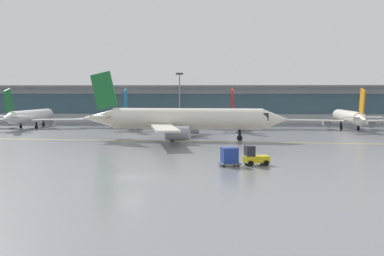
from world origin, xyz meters
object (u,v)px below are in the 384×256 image
at_px(gate_airplane_1, 31,116).
at_px(cargo_dolly_lead, 229,156).
at_px(taxiing_regional_jet, 184,119).
at_px(apron_light_mast_1, 180,96).
at_px(baggage_tug, 254,157).
at_px(gate_airplane_3, 235,117).
at_px(gate_airplane_2, 131,116).
at_px(gate_airplane_4, 349,117).

distance_m(gate_airplane_1, cargo_dolly_lead, 69.36).
bearing_deg(cargo_dolly_lead, taxiing_regional_jet, 88.95).
xyz_separation_m(gate_airplane_1, taxiing_regional_jet, (35.55, -26.64, 0.80)).
bearing_deg(apron_light_mast_1, gate_airplane_1, -152.35).
bearing_deg(cargo_dolly_lead, baggage_tug, -0.00).
bearing_deg(gate_airplane_3, cargo_dolly_lead, -177.38).
distance_m(gate_airplane_2, baggage_tug, 61.57).
xyz_separation_m(gate_airplane_3, cargo_dolly_lead, (-2.52, -55.29, -1.52)).
bearing_deg(gate_airplane_4, baggage_tug, 157.15).
relative_size(cargo_dolly_lead, apron_light_mast_1, 0.19).
distance_m(gate_airplane_3, baggage_tug, 54.64).
relative_size(gate_airplane_2, gate_airplane_4, 1.00).
relative_size(gate_airplane_4, apron_light_mast_1, 2.04).
distance_m(gate_airplane_3, apron_light_mast_1, 21.42).
relative_size(taxiing_regional_jet, cargo_dolly_lead, 14.00).
height_order(baggage_tug, apron_light_mast_1, apron_light_mast_1).
bearing_deg(baggage_tug, gate_airplane_4, 51.93).
distance_m(gate_airplane_4, taxiing_regional_jet, 41.87).
relative_size(gate_airplane_1, taxiing_regional_jet, 0.76).
distance_m(cargo_dolly_lead, apron_light_mast_1, 72.54).
relative_size(baggage_tug, cargo_dolly_lead, 1.18).
bearing_deg(apron_light_mast_1, gate_airplane_2, -125.12).
relative_size(gate_airplane_4, cargo_dolly_lead, 10.66).
bearing_deg(gate_airplane_3, baggage_tug, -174.65).
height_order(gate_airplane_4, apron_light_mast_1, apron_light_mast_1).
bearing_deg(gate_airplane_4, cargo_dolly_lead, 155.11).
relative_size(gate_airplane_2, gate_airplane_3, 1.00).
bearing_deg(gate_airplane_3, apron_light_mast_1, 44.57).
distance_m(gate_airplane_2, apron_light_mast_1, 17.40).
bearing_deg(gate_airplane_3, taxiing_regional_jet, 166.38).
bearing_deg(gate_airplane_1, cargo_dolly_lead, -139.64).
bearing_deg(baggage_tug, gate_airplane_3, 75.84).
xyz_separation_m(gate_airplane_2, baggage_tug, (23.07, -57.06, -1.69)).
height_order(taxiing_regional_jet, apron_light_mast_1, apron_light_mast_1).
xyz_separation_m(gate_airplane_2, gate_airplane_4, (46.68, -3.50, 0.00)).
bearing_deg(taxiing_regional_jet, gate_airplane_2, 120.06).
bearing_deg(baggage_tug, gate_airplane_2, 97.73).
relative_size(gate_airplane_2, taxiing_regional_jet, 0.76).
bearing_deg(taxiing_regional_jet, gate_airplane_3, 76.09).
bearing_deg(cargo_dolly_lead, gate_airplane_3, 73.10).
xyz_separation_m(taxiing_regional_jet, cargo_dolly_lead, (6.67, -28.37, -2.32)).
bearing_deg(apron_light_mast_1, cargo_dolly_lead, -81.44).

